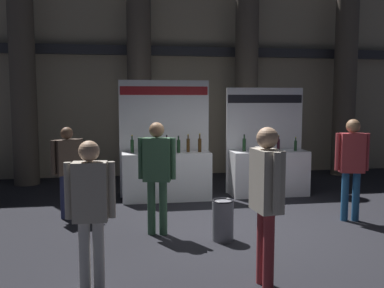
% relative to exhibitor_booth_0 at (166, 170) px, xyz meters
% --- Properties ---
extents(ground_plane, '(27.51, 27.51, 0.00)m').
position_rel_exhibitor_booth_0_xyz_m(ground_plane, '(0.95, -2.19, -0.62)').
color(ground_plane, black).
extents(hall_colonnade, '(13.75, 1.31, 6.10)m').
position_rel_exhibitor_booth_0_xyz_m(hall_colonnade, '(0.95, 2.76, 2.36)').
color(hall_colonnade, tan).
rests_on(hall_colonnade, ground_plane).
extents(exhibitor_booth_0, '(1.91, 0.72, 2.49)m').
position_rel_exhibitor_booth_0_xyz_m(exhibitor_booth_0, '(0.00, 0.00, 0.00)').
color(exhibitor_booth_0, white).
rests_on(exhibitor_booth_0, ground_plane).
extents(exhibitor_booth_1, '(1.75, 0.66, 2.34)m').
position_rel_exhibitor_booth_0_xyz_m(exhibitor_booth_1, '(2.25, 0.06, -0.03)').
color(exhibitor_booth_1, white).
rests_on(exhibitor_booth_1, ground_plane).
extents(trash_bin, '(0.32, 0.32, 0.61)m').
position_rel_exhibitor_booth_0_xyz_m(trash_bin, '(0.56, -2.73, -0.31)').
color(trash_bin, slate).
rests_on(trash_bin, ground_plane).
extents(visitor_0, '(0.53, 0.23, 1.67)m').
position_rel_exhibitor_booth_0_xyz_m(visitor_0, '(-1.24, -4.19, 0.36)').
color(visitor_0, silver).
rests_on(visitor_0, ground_plane).
extents(visitor_1, '(0.57, 0.30, 1.75)m').
position_rel_exhibitor_booth_0_xyz_m(visitor_1, '(-0.38, -2.30, 0.43)').
color(visitor_1, '#33563D').
rests_on(visitor_1, ground_plane).
extents(visitor_3, '(0.55, 0.32, 1.76)m').
position_rel_exhibitor_booth_0_xyz_m(visitor_3, '(2.97, -2.10, 0.44)').
color(visitor_3, navy).
rests_on(visitor_3, ground_plane).
extents(visitor_5, '(0.52, 0.43, 1.61)m').
position_rel_exhibitor_booth_0_xyz_m(visitor_5, '(-1.85, -1.11, 0.34)').
color(visitor_5, navy).
rests_on(visitor_5, ground_plane).
extents(visitor_6, '(0.28, 0.57, 1.80)m').
position_rel_exhibitor_booth_0_xyz_m(visitor_6, '(0.66, -4.33, 0.47)').
color(visitor_6, maroon).
rests_on(visitor_6, ground_plane).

